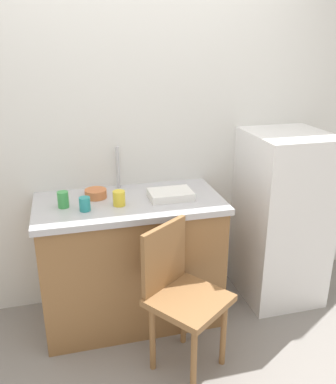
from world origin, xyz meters
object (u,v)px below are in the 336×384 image
terracotta_bowl (96,194)px  refrigerator (281,217)px  chair (181,292)px  cup_yellow (119,198)px  dish_tray (171,195)px  cup_green (63,200)px  cup_teal (85,204)px

terracotta_bowl → refrigerator: bearing=-4.0°
chair → cup_yellow: bearing=84.9°
refrigerator → terracotta_bowl: size_ratio=8.85×
dish_tray → cup_green: bearing=178.6°
dish_tray → cup_green: cup_green is taller
chair → cup_yellow: size_ratio=9.31×
cup_teal → refrigerator: bearing=4.5°
dish_tray → cup_yellow: cup_yellow is taller
dish_tray → cup_teal: cup_teal is taller
cup_teal → cup_yellow: size_ratio=0.90×
chair → dish_tray: 0.65m
refrigerator → dish_tray: (-0.86, -0.04, 0.28)m
cup_teal → cup_yellow: (0.21, 0.03, 0.00)m
cup_teal → cup_yellow: bearing=8.6°
chair → cup_teal: size_ratio=10.33×
cup_yellow → chair: bearing=-59.2°
refrigerator → dish_tray: refrigerator is taller
dish_tray → cup_green: 0.68m
chair → cup_teal: bearing=103.0°
cup_yellow → cup_green: 0.34m
cup_teal → cup_yellow: 0.22m
dish_tray → terracotta_bowl: size_ratio=1.95×
terracotta_bowl → cup_teal: (-0.08, -0.20, 0.01)m
cup_teal → dish_tray: bearing=7.2°
terracotta_bowl → cup_yellow: cup_yellow is taller
chair → terracotta_bowl: size_ratio=6.21×
refrigerator → chair: refrigerator is taller
cup_teal → cup_green: size_ratio=0.84×
chair → cup_green: cup_green is taller
refrigerator → dish_tray: 0.90m
cup_green → refrigerator: bearing=0.9°
chair → terracotta_bowl: 0.86m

